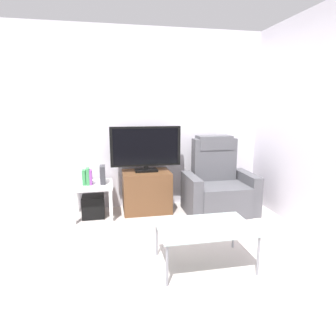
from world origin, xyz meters
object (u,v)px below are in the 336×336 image
Objects in this scene: game_console at (103,175)px; cell_phone at (216,227)px; book_middle at (88,176)px; coffee_table at (205,228)px; side_table at (92,189)px; book_rightmost at (91,177)px; television at (146,148)px; recliner_armchair at (218,186)px; subwoofer_box at (93,206)px; tv_stand at (147,191)px; book_leftmost at (84,177)px.

cell_phone is (1.05, -1.57, -0.19)m from game_console.
coffee_table is (1.15, -1.49, -0.21)m from book_middle.
side_table reaches higher than cell_phone.
game_console is at bearing 10.70° from book_rightmost.
television reaches higher than book_middle.
side_table is 2.22× the size of game_console.
cell_phone is at bearing -56.38° from game_console.
recliner_armchair is at bearing -11.26° from television.
subwoofer_box is at bearing -172.82° from television.
subwoofer_box is 1.22× the size of game_console.
game_console is 1.62× the size of cell_phone.
cell_phone reaches higher than coffee_table.
coffee_table is (1.10, -1.51, -0.02)m from side_table.
tv_stand is 0.76m from side_table.
television is (0.00, 0.02, 0.63)m from tv_stand.
subwoofer_box is at bearing -45.00° from side_table.
book_leftmost is at bearing 166.98° from recliner_armchair.
game_console is (0.15, 0.01, 0.20)m from side_table.
recliner_armchair is 1.56m from coffee_table.
book_rightmost is at bearing -169.30° from game_console.
television is 1.11× the size of coffee_table.
side_table is at bearing -174.24° from tv_stand.
cell_phone is at bearing -75.08° from tv_stand.
side_table is 0.19m from book_middle.
television is at bearing 7.18° from side_table.
book_leftmost reaches higher than book_rightmost.
television is 0.86m from book_rightmost.
book_rightmost is 0.81× the size of game_console.
recliner_armchair is 1.65m from game_console.
coffee_table is at bearing -52.36° from book_middle.
coffee_table is (0.35, -1.59, 0.08)m from tv_stand.
television reaches higher than game_console.
tv_stand is at bearing 6.81° from book_middle.
television is at bearing 8.14° from book_middle.
television is 1.74m from coffee_table.
tv_stand is 0.63× the size of recliner_armchair.
game_console is 1.81m from coffee_table.
recliner_armchair is 1.57m from cell_phone.
recliner_armchair is at bearing -10.23° from tv_stand.
subwoofer_box is at bearing 126.07° from coffee_table.
book_rightmost reaches higher than subwoofer_box.
book_leftmost is 0.23× the size of coffee_table.
tv_stand reaches higher than subwoofer_box.
subwoofer_box is 1.32× the size of book_middle.
cell_phone reaches higher than subwoofer_box.
coffee_table is at bearing 172.47° from cell_phone.
book_leftmost is 0.09m from book_rightmost.
subwoofer_box is at bearing 55.59° from book_rightmost.
book_rightmost reaches higher than tv_stand.
book_middle is at bearing 180.00° from book_rightmost.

